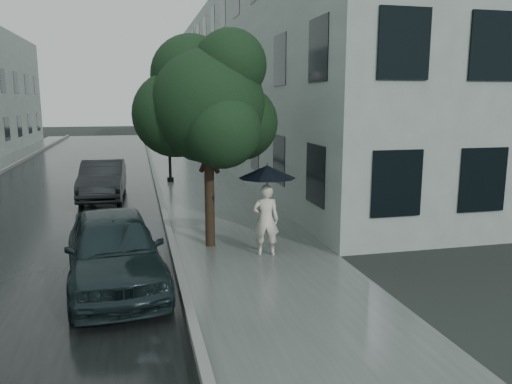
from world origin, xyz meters
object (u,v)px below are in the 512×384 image
object	(u,v)px
street_tree	(207,104)
car_far	(103,179)
lamp_post	(165,119)
pedestrian	(266,220)
car_near	(114,249)

from	to	relation	value
street_tree	car_far	bearing A→B (deg)	113.24
street_tree	car_far	world-z (taller)	street_tree
car_far	lamp_post	bearing A→B (deg)	53.29
pedestrian	street_tree	xyz separation A→B (m)	(-1.11, 1.10, 2.53)
pedestrian	car_far	bearing A→B (deg)	-51.73
lamp_post	car_far	distance (m)	4.33
lamp_post	car_far	bearing A→B (deg)	-139.05
car_near	car_far	world-z (taller)	car_near
pedestrian	street_tree	size ratio (longest dim) A/B	0.32
street_tree	car_far	size ratio (longest dim) A/B	1.24
lamp_post	car_far	xyz separation A→B (m)	(-2.38, -3.02, -1.99)
street_tree	car_near	distance (m)	4.07
pedestrian	lamp_post	size ratio (longest dim) A/B	0.35
lamp_post	street_tree	bearing A→B (deg)	-98.16
lamp_post	car_near	world-z (taller)	lamp_post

